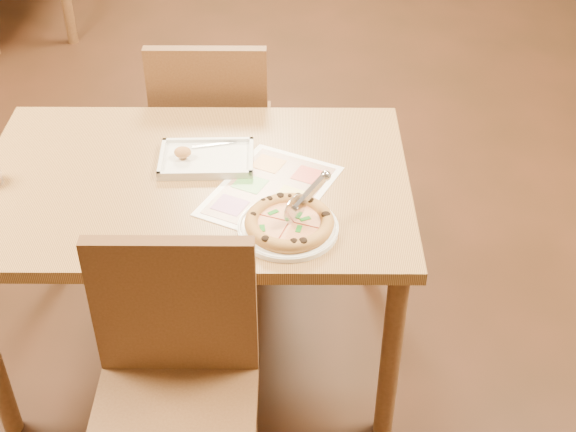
{
  "coord_description": "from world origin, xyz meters",
  "views": [
    {
      "loc": [
        0.3,
        -1.97,
        2.11
      ],
      "look_at": [
        0.29,
        -0.25,
        0.77
      ],
      "focal_mm": 50.0,
      "sensor_mm": 36.0,
      "label": 1
    }
  ],
  "objects_px": {
    "dining_table": "(195,201)",
    "menu": "(270,190)",
    "appetizer_tray": "(205,159)",
    "chair_near": "(174,365)",
    "pizza_cutter": "(305,198)",
    "chair_far": "(212,119)",
    "pizza": "(289,222)",
    "plate": "(288,228)"
  },
  "relations": [
    {
      "from": "chair_far",
      "to": "menu",
      "type": "bearing_deg",
      "value": 109.48
    },
    {
      "from": "chair_far",
      "to": "chair_near",
      "type": "bearing_deg",
      "value": 90.0
    },
    {
      "from": "chair_near",
      "to": "menu",
      "type": "height_order",
      "value": "chair_near"
    },
    {
      "from": "plate",
      "to": "pizza",
      "type": "distance_m",
      "value": 0.02
    },
    {
      "from": "chair_far",
      "to": "plate",
      "type": "xyz_separation_m",
      "value": [
        0.29,
        -0.85,
        0.16
      ]
    },
    {
      "from": "chair_near",
      "to": "chair_far",
      "type": "distance_m",
      "value": 1.2
    },
    {
      "from": "dining_table",
      "to": "menu",
      "type": "xyz_separation_m",
      "value": [
        0.23,
        -0.06,
        0.09
      ]
    },
    {
      "from": "plate",
      "to": "menu",
      "type": "bearing_deg",
      "value": 106.0
    },
    {
      "from": "menu",
      "to": "plate",
      "type": "bearing_deg",
      "value": -74.0
    },
    {
      "from": "pizza",
      "to": "menu",
      "type": "xyz_separation_m",
      "value": [
        -0.06,
        0.18,
        -0.03
      ]
    },
    {
      "from": "dining_table",
      "to": "pizza",
      "type": "xyz_separation_m",
      "value": [
        0.29,
        -0.25,
        0.11
      ]
    },
    {
      "from": "chair_near",
      "to": "appetizer_tray",
      "type": "height_order",
      "value": "chair_near"
    },
    {
      "from": "chair_far",
      "to": "plate",
      "type": "relative_size",
      "value": 1.68
    },
    {
      "from": "dining_table",
      "to": "menu",
      "type": "height_order",
      "value": "menu"
    },
    {
      "from": "chair_near",
      "to": "dining_table",
      "type": "bearing_deg",
      "value": 90.0
    },
    {
      "from": "chair_far",
      "to": "pizza",
      "type": "distance_m",
      "value": 0.91
    },
    {
      "from": "chair_far",
      "to": "pizza",
      "type": "xyz_separation_m",
      "value": [
        0.29,
        -0.85,
        0.18
      ]
    },
    {
      "from": "appetizer_tray",
      "to": "pizza_cutter",
      "type": "bearing_deg",
      "value": -44.91
    },
    {
      "from": "pizza",
      "to": "pizza_cutter",
      "type": "height_order",
      "value": "pizza_cutter"
    },
    {
      "from": "dining_table",
      "to": "menu",
      "type": "distance_m",
      "value": 0.26
    },
    {
      "from": "pizza",
      "to": "chair_far",
      "type": "bearing_deg",
      "value": 108.94
    },
    {
      "from": "dining_table",
      "to": "appetizer_tray",
      "type": "xyz_separation_m",
      "value": [
        0.03,
        0.09,
        0.1
      ]
    },
    {
      "from": "chair_far",
      "to": "appetizer_tray",
      "type": "relative_size",
      "value": 1.6
    },
    {
      "from": "dining_table",
      "to": "pizza_cutter",
      "type": "bearing_deg",
      "value": -32.92
    },
    {
      "from": "appetizer_tray",
      "to": "plate",
      "type": "bearing_deg",
      "value": -52.24
    },
    {
      "from": "appetizer_tray",
      "to": "chair_near",
      "type": "bearing_deg",
      "value": -92.34
    },
    {
      "from": "pizza_cutter",
      "to": "menu",
      "type": "distance_m",
      "value": 0.2
    },
    {
      "from": "appetizer_tray",
      "to": "menu",
      "type": "xyz_separation_m",
      "value": [
        0.21,
        -0.15,
        -0.01
      ]
    },
    {
      "from": "chair_far",
      "to": "menu",
      "type": "height_order",
      "value": "chair_far"
    },
    {
      "from": "chair_far",
      "to": "appetizer_tray",
      "type": "xyz_separation_m",
      "value": [
        0.03,
        -0.51,
        0.16
      ]
    },
    {
      "from": "plate",
      "to": "pizza_cutter",
      "type": "distance_m",
      "value": 0.1
    },
    {
      "from": "dining_table",
      "to": "pizza",
      "type": "bearing_deg",
      "value": -40.23
    },
    {
      "from": "chair_near",
      "to": "chair_far",
      "type": "height_order",
      "value": "same"
    },
    {
      "from": "dining_table",
      "to": "pizza_cutter",
      "type": "xyz_separation_m",
      "value": [
        0.33,
        -0.22,
        0.18
      ]
    },
    {
      "from": "plate",
      "to": "appetizer_tray",
      "type": "xyz_separation_m",
      "value": [
        -0.26,
        0.33,
        0.0
      ]
    },
    {
      "from": "chair_near",
      "to": "menu",
      "type": "relative_size",
      "value": 1.14
    },
    {
      "from": "pizza",
      "to": "menu",
      "type": "distance_m",
      "value": 0.19
    },
    {
      "from": "plate",
      "to": "pizza_cutter",
      "type": "bearing_deg",
      "value": 32.43
    },
    {
      "from": "chair_far",
      "to": "pizza",
      "type": "bearing_deg",
      "value": 108.94
    },
    {
      "from": "chair_near",
      "to": "pizza",
      "type": "distance_m",
      "value": 0.49
    },
    {
      "from": "pizza",
      "to": "appetizer_tray",
      "type": "distance_m",
      "value": 0.43
    },
    {
      "from": "chair_near",
      "to": "chair_far",
      "type": "relative_size",
      "value": 1.0
    }
  ]
}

